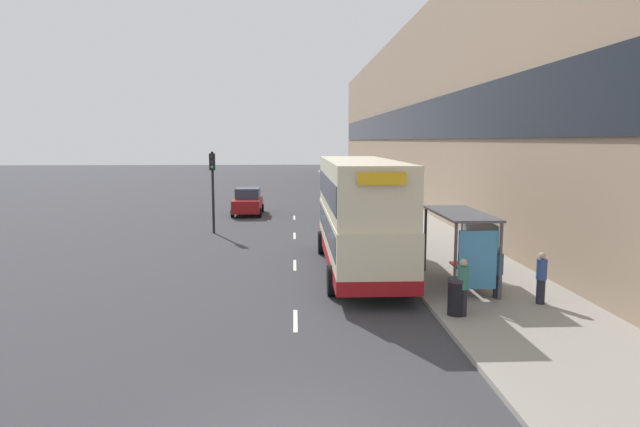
# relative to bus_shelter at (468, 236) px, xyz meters

# --- Properties ---
(pavement) EXTENTS (5.00, 93.00, 0.14)m
(pavement) POSITION_rel_bus_shelter_xyz_m (0.73, 29.15, -1.81)
(pavement) COLOR gray
(pavement) RESTS_ON ground_plane
(terrace_facade) EXTENTS (3.10, 93.00, 14.25)m
(terrace_facade) POSITION_rel_bus_shelter_xyz_m (4.72, 29.15, 5.25)
(terrace_facade) COLOR #9E846B
(terrace_facade) RESTS_ON ground_plane
(lane_mark_1) EXTENTS (0.12, 2.00, 0.01)m
(lane_mark_1) POSITION_rel_bus_shelter_xyz_m (-5.77, -3.03, -1.87)
(lane_mark_1) COLOR silver
(lane_mark_1) RESTS_ON ground_plane
(lane_mark_2) EXTENTS (0.12, 2.00, 0.01)m
(lane_mark_2) POSITION_rel_bus_shelter_xyz_m (-5.77, 4.15, -1.87)
(lane_mark_2) COLOR silver
(lane_mark_2) RESTS_ON ground_plane
(lane_mark_3) EXTENTS (0.12, 2.00, 0.01)m
(lane_mark_3) POSITION_rel_bus_shelter_xyz_m (-5.77, 11.33, -1.87)
(lane_mark_3) COLOR silver
(lane_mark_3) RESTS_ON ground_plane
(lane_mark_4) EXTENTS (0.12, 2.00, 0.01)m
(lane_mark_4) POSITION_rel_bus_shelter_xyz_m (-5.77, 18.51, -1.87)
(lane_mark_4) COLOR silver
(lane_mark_4) RESTS_ON ground_plane
(bus_shelter) EXTENTS (1.60, 4.20, 2.48)m
(bus_shelter) POSITION_rel_bus_shelter_xyz_m (0.00, 0.00, 0.00)
(bus_shelter) COLOR #4C4C51
(bus_shelter) RESTS_ON ground_plane
(double_decker_bus_near) EXTENTS (2.85, 10.78, 4.30)m
(double_decker_bus_near) POSITION_rel_bus_shelter_xyz_m (-3.30, 2.91, 0.41)
(double_decker_bus_near) COLOR beige
(double_decker_bus_near) RESTS_ON ground_plane
(car_0) EXTENTS (2.01, 4.37, 1.81)m
(car_0) POSITION_rel_bus_shelter_xyz_m (-8.93, 20.25, -0.98)
(car_0) COLOR maroon
(car_0) RESTS_ON ground_plane
(pedestrian_at_shelter) EXTENTS (0.31, 0.31, 1.57)m
(pedestrian_at_shelter) POSITION_rel_bus_shelter_xyz_m (1.61, -2.15, -0.93)
(pedestrian_at_shelter) COLOR #23232D
(pedestrian_at_shelter) RESTS_ON ground_plane
(pedestrian_1) EXTENTS (0.32, 0.32, 1.61)m
(pedestrian_1) POSITION_rel_bus_shelter_xyz_m (0.53, -1.47, -0.91)
(pedestrian_1) COLOR #23232D
(pedestrian_1) RESTS_ON ground_plane
(pedestrian_2) EXTENTS (0.32, 0.32, 1.63)m
(pedestrian_2) POSITION_rel_bus_shelter_xyz_m (-1.10, -3.22, -0.90)
(pedestrian_2) COLOR #23232D
(pedestrian_2) RESTS_ON ground_plane
(litter_bin) EXTENTS (0.55, 0.55, 1.05)m
(litter_bin) POSITION_rel_bus_shelter_xyz_m (-1.22, -3.12, -1.21)
(litter_bin) COLOR black
(litter_bin) RESTS_ON ground_plane
(traffic_light_far_kerb) EXTENTS (0.30, 0.32, 4.44)m
(traffic_light_far_kerb) POSITION_rel_bus_shelter_xyz_m (-10.17, 12.42, 1.13)
(traffic_light_far_kerb) COLOR black
(traffic_light_far_kerb) RESTS_ON ground_plane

